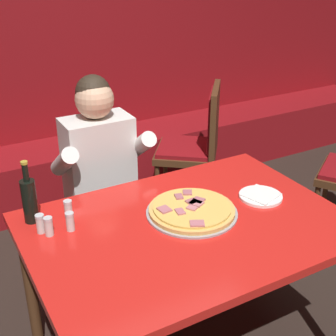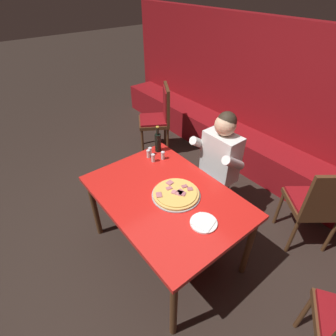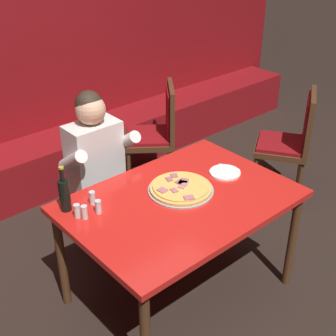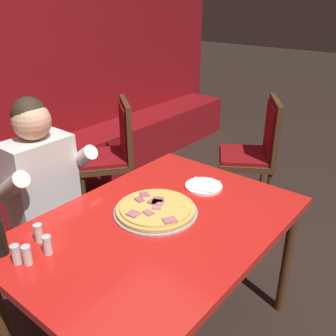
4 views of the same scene
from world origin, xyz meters
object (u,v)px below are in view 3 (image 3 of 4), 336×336
(shaker_oregano, at_px, (98,207))
(main_dining_table, at_px, (181,209))
(dining_chair_far_left, at_px, (292,139))
(dining_chair_near_left, at_px, (158,129))
(shaker_red_pepper_flakes, at_px, (77,212))
(plate_white_paper, at_px, (225,172))
(diner_seated_blue_shirt, at_px, (102,170))
(beer_bottle, at_px, (65,194))
(shaker_black_pepper, at_px, (92,198))
(shaker_parmesan, at_px, (84,213))
(pizza, at_px, (181,188))

(shaker_oregano, bearing_deg, main_dining_table, -23.59)
(dining_chair_far_left, bearing_deg, dining_chair_near_left, 127.95)
(shaker_red_pepper_flakes, xyz_separation_m, dining_chair_near_left, (1.39, 0.94, -0.23))
(main_dining_table, distance_m, plate_white_paper, 0.44)
(shaker_red_pepper_flakes, xyz_separation_m, diner_seated_blue_shirt, (0.48, 0.47, -0.11))
(shaker_oregano, bearing_deg, dining_chair_far_left, 1.42)
(beer_bottle, relative_size, dining_chair_far_left, 0.29)
(shaker_red_pepper_flakes, distance_m, shaker_black_pepper, 0.15)
(main_dining_table, height_order, shaker_oregano, shaker_oregano)
(shaker_parmesan, relative_size, dining_chair_far_left, 0.08)
(pizza, relative_size, dining_chair_near_left, 0.42)
(dining_chair_near_left, relative_size, dining_chair_far_left, 0.97)
(shaker_parmesan, relative_size, shaker_oregano, 1.00)
(pizza, height_order, shaker_oregano, shaker_oregano)
(shaker_black_pepper, bearing_deg, main_dining_table, -34.87)
(shaker_oregano, bearing_deg, shaker_red_pepper_flakes, 158.77)
(main_dining_table, distance_m, shaker_oregano, 0.52)
(main_dining_table, relative_size, plate_white_paper, 6.64)
(plate_white_paper, height_order, dining_chair_near_left, dining_chair_near_left)
(shaker_black_pepper, xyz_separation_m, shaker_parmesan, (-0.12, -0.10, 0.00))
(pizza, distance_m, shaker_oregano, 0.55)
(pizza, distance_m, diner_seated_blue_shirt, 0.68)
(main_dining_table, relative_size, diner_seated_blue_shirt, 1.09)
(plate_white_paper, relative_size, dining_chair_far_left, 0.21)
(pizza, xyz_separation_m, shaker_oregano, (-0.53, 0.14, 0.02))
(main_dining_table, height_order, shaker_black_pepper, shaker_black_pepper)
(shaker_black_pepper, height_order, diner_seated_blue_shirt, diner_seated_blue_shirt)
(dining_chair_near_left, bearing_deg, plate_white_paper, -108.08)
(beer_bottle, distance_m, diner_seated_blue_shirt, 0.64)
(beer_bottle, distance_m, dining_chair_near_left, 1.66)
(pizza, relative_size, beer_bottle, 1.44)
(beer_bottle, relative_size, shaker_red_pepper_flakes, 3.40)
(main_dining_table, height_order, plate_white_paper, plate_white_paper)
(pizza, distance_m, shaker_red_pepper_flakes, 0.67)
(main_dining_table, height_order, shaker_parmesan, shaker_parmesan)
(pizza, distance_m, dining_chair_far_left, 1.50)
(plate_white_paper, bearing_deg, diner_seated_blue_shirt, 127.64)
(shaker_parmesan, xyz_separation_m, shaker_oregano, (0.09, -0.01, 0.00))
(beer_bottle, bearing_deg, diner_seated_blue_shirt, 36.22)
(dining_chair_far_left, bearing_deg, beer_bottle, 177.15)
(shaker_red_pepper_flakes, bearing_deg, dining_chair_near_left, 33.96)
(dining_chair_near_left, bearing_deg, shaker_oregano, -142.41)
(shaker_red_pepper_flakes, height_order, dining_chair_far_left, dining_chair_far_left)
(shaker_oregano, relative_size, dining_chair_near_left, 0.09)
(plate_white_paper, bearing_deg, dining_chair_near_left, 71.92)
(shaker_red_pepper_flakes, relative_size, diner_seated_blue_shirt, 0.07)
(dining_chair_near_left, bearing_deg, shaker_black_pepper, -144.88)
(pizza, relative_size, shaker_red_pepper_flakes, 4.88)
(main_dining_table, relative_size, shaker_oregano, 16.23)
(plate_white_paper, relative_size, diner_seated_blue_shirt, 0.16)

